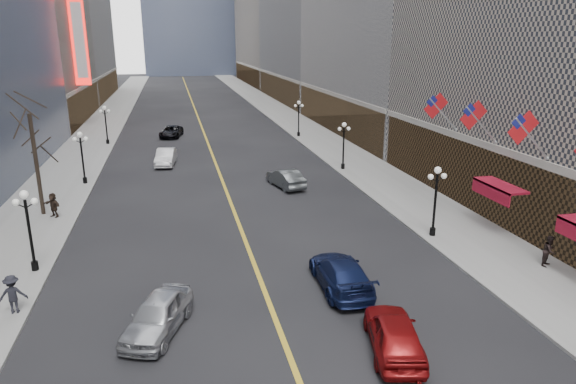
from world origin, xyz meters
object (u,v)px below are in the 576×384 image
streetlamp_east_3 (299,115)px  car_sb_mid (394,333)px  streetlamp_east_1 (436,194)px  car_nb_far (171,132)px  car_sb_near (341,273)px  streetlamp_west_2 (82,152)px  car_nb_mid (166,157)px  car_sb_far (286,178)px  car_nb_near (158,315)px  streetlamp_east_2 (344,141)px  streetlamp_west_1 (28,222)px  streetlamp_west_3 (106,121)px

streetlamp_east_3 → car_sb_mid: (-7.60, -47.13, -2.08)m
streetlamp_east_3 → streetlamp_east_1: bearing=-90.0°
car_nb_far → car_sb_near: 45.60m
streetlamp_west_2 → car_nb_mid: bearing=41.0°
streetlamp_east_1 → car_sb_far: bearing=116.4°
streetlamp_east_1 → car_sb_far: 15.18m
streetlamp_east_3 → car_nb_near: (-16.95, -43.53, -2.09)m
streetlamp_east_2 → streetlamp_west_1: 29.68m
streetlamp_east_2 → streetlamp_west_1: bearing=-142.7°
streetlamp_west_1 → streetlamp_west_2: same height
streetlamp_east_3 → car_nb_far: streetlamp_east_3 is taller
streetlamp_east_2 → streetlamp_west_2: size_ratio=1.00×
car_nb_far → streetlamp_east_1: bearing=-56.0°
car_nb_near → car_sb_mid: (9.35, -3.60, 0.01)m
streetlamp_east_2 → car_nb_mid: size_ratio=0.92×
streetlamp_east_1 → car_nb_mid: bearing=124.9°
streetlamp_east_1 → car_sb_near: bearing=-146.0°
streetlamp_west_3 → car_nb_mid: 14.00m
streetlamp_west_2 → streetlamp_west_3: bearing=90.0°
streetlamp_west_3 → car_sb_mid: size_ratio=0.93×
streetlamp_west_2 → car_sb_near: 28.19m
car_nb_mid → streetlamp_east_2: bearing=-13.1°
car_sb_near → car_sb_mid: car_sb_mid is taller
car_sb_near → streetlamp_east_1: bearing=-144.4°
streetlamp_west_1 → car_nb_mid: bearing=74.0°
car_sb_near → streetlamp_west_1: bearing=-17.3°
car_nb_far → car_sb_mid: bearing=-68.6°
streetlamp_east_2 → car_sb_mid: (-7.60, -29.13, -2.08)m
car_nb_mid → streetlamp_west_2: bearing=-132.4°
streetlamp_west_2 → car_nb_near: streetlamp_west_2 is taller
streetlamp_east_2 → streetlamp_west_2: (-23.60, 0.00, 0.00)m
streetlamp_west_1 → car_sb_far: 21.73m
streetlamp_west_3 → car_sb_far: 28.26m
streetlamp_west_3 → car_nb_near: size_ratio=0.95×
car_nb_near → car_sb_near: (9.01, 2.18, 0.01)m
car_nb_mid → car_nb_far: (0.62, 15.53, -0.09)m
streetlamp_east_1 → streetlamp_west_1: (-23.60, 0.00, 0.00)m
streetlamp_east_2 → car_sb_far: size_ratio=0.95×
streetlamp_west_1 → car_sb_near: bearing=-18.9°
streetlamp_east_2 → streetlamp_west_2: bearing=180.0°
car_sb_near → car_sb_mid: size_ratio=1.17×
streetlamp_east_1 → streetlamp_east_3: 36.00m
streetlamp_east_3 → streetlamp_west_1: bearing=-123.2°
car_nb_mid → car_nb_far: 15.54m
streetlamp_east_1 → streetlamp_east_2: size_ratio=1.00×
streetlamp_east_3 → car_sb_far: (-6.68, -22.53, -2.12)m
streetlamp_east_1 → streetlamp_west_2: 29.68m
car_sb_near → streetlamp_west_3: bearing=-67.7°
car_sb_near → car_sb_far: 18.86m
streetlamp_west_2 → car_sb_far: bearing=-15.0°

